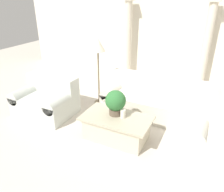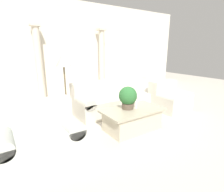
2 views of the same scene
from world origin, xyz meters
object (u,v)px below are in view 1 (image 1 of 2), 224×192
(loveseat, at_px, (46,99))
(floor_lamp, at_px, (98,49))
(coffee_table, at_px, (116,127))
(sofa_long, at_px, (158,101))
(potted_plant, at_px, (116,102))
(armchair, at_px, (218,135))

(loveseat, height_order, floor_lamp, floor_lamp)
(loveseat, xyz_separation_m, coffee_table, (1.81, -0.19, -0.10))
(sofa_long, bearing_deg, coffee_table, -110.27)
(loveseat, bearing_deg, potted_plant, -3.41)
(sofa_long, height_order, coffee_table, sofa_long)
(potted_plant, xyz_separation_m, floor_lamp, (-0.94, 1.04, 0.63))
(armchair, bearing_deg, potted_plant, -169.04)
(coffee_table, distance_m, armchair, 1.73)
(floor_lamp, bearing_deg, sofa_long, 3.02)
(coffee_table, xyz_separation_m, armchair, (1.67, 0.42, 0.10))
(coffee_table, bearing_deg, floor_lamp, 131.62)
(sofa_long, distance_m, potted_plant, 1.28)
(armchair, bearing_deg, loveseat, -176.19)
(coffee_table, xyz_separation_m, potted_plant, (-0.06, 0.08, 0.47))
(coffee_table, bearing_deg, sofa_long, 69.73)
(sofa_long, height_order, potted_plant, potted_plant)
(sofa_long, xyz_separation_m, floor_lamp, (-1.44, -0.08, 1.01))
(armchair, bearing_deg, floor_lamp, 165.27)
(potted_plant, bearing_deg, floor_lamp, 132.03)
(loveseat, height_order, potted_plant, potted_plant)
(potted_plant, relative_size, armchair, 0.53)
(loveseat, relative_size, armchair, 1.42)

